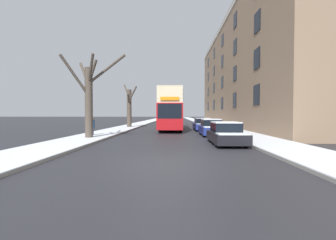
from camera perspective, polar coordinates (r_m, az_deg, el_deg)
ground_plane at (r=8.48m, az=-0.73°, el=-10.90°), size 320.00×320.00×0.00m
sidewalk_left at (r=61.64m, az=-4.15°, el=-0.15°), size 3.10×130.00×0.16m
sidewalk_right at (r=61.57m, az=7.19°, el=-0.16°), size 3.10×130.00×0.16m
terrace_facade_right at (r=37.48m, az=20.51°, el=10.94°), size 9.10×41.97×16.09m
bare_tree_left_0 at (r=17.07m, az=-19.41°, el=5.71°), size 4.17×2.96×6.05m
bare_tree_left_1 at (r=30.00m, az=-9.83°, el=3.29°), size 2.15×2.85×5.86m
double_decker_bus at (r=26.55m, az=0.76°, el=3.04°), size 2.51×11.81×4.51m
parked_car_0 at (r=14.07m, az=14.51°, el=-3.44°), size 1.80×4.09×1.36m
parked_car_1 at (r=19.56m, az=10.91°, el=-1.98°), size 1.79×3.97×1.42m
parked_car_2 at (r=25.77m, az=8.72°, el=-1.17°), size 1.87×4.53×1.38m
oncoming_van at (r=45.45m, az=-0.56°, el=0.71°), size 1.94×5.35×2.24m
pedestrian_left_sidewalk at (r=18.97m, az=-18.64°, el=-1.49°), size 0.34×0.34×1.58m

